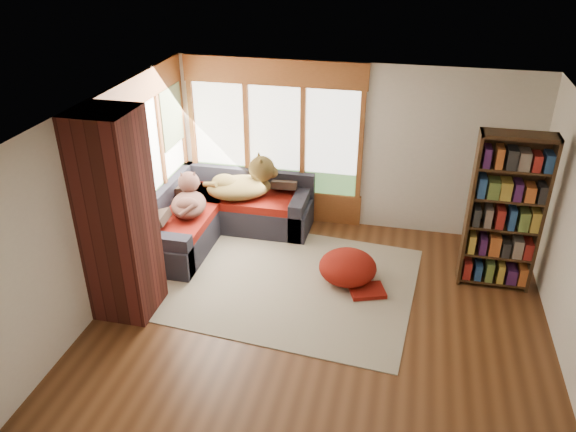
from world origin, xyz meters
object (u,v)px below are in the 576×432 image
at_px(brick_chimney, 118,217).
at_px(sectional_sofa, 216,216).
at_px(dog_brindle, 189,198).
at_px(area_rug, 282,280).
at_px(pouf, 348,266).
at_px(dog_tan, 244,182).
at_px(bookshelf, 505,213).

height_order(brick_chimney, sectional_sofa, brick_chimney).
relative_size(brick_chimney, sectional_sofa, 1.18).
distance_m(sectional_sofa, dog_brindle, 0.65).
bearing_deg(sectional_sofa, area_rug, -40.15).
bearing_deg(sectional_sofa, pouf, -22.29).
distance_m(area_rug, dog_brindle, 1.87).
bearing_deg(dog_tan, bookshelf, -33.67).
height_order(pouf, dog_brindle, dog_brindle).
xyz_separation_m(sectional_sofa, dog_brindle, (-0.27, -0.37, 0.46)).
height_order(bookshelf, dog_tan, bookshelf).
bearing_deg(pouf, sectional_sofa, 158.62).
xyz_separation_m(area_rug, dog_tan, (-0.89, 1.30, 0.82)).
bearing_deg(area_rug, dog_brindle, 156.36).
relative_size(brick_chimney, dog_brindle, 2.81).
relative_size(sectional_sofa, bookshelf, 1.03).
height_order(area_rug, dog_tan, dog_tan).
relative_size(pouf, dog_brindle, 0.85).
height_order(brick_chimney, pouf, brick_chimney).
xyz_separation_m(pouf, dog_brindle, (-2.44, 0.48, 0.54)).
bearing_deg(area_rug, sectional_sofa, 140.77).
height_order(sectional_sofa, dog_brindle, dog_brindle).
height_order(brick_chimney, dog_tan, brick_chimney).
xyz_separation_m(brick_chimney, pouf, (2.62, 1.20, -1.07)).
height_order(dog_tan, dog_brindle, dog_tan).
bearing_deg(area_rug, bookshelf, 11.81).
relative_size(area_rug, pouf, 4.49).
bearing_deg(dog_brindle, pouf, -119.01).
bearing_deg(brick_chimney, bookshelf, 19.10).
bearing_deg(pouf, brick_chimney, -155.40).
height_order(area_rug, dog_brindle, dog_brindle).
bearing_deg(dog_tan, sectional_sofa, -171.71).
bearing_deg(brick_chimney, area_rug, 29.53).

